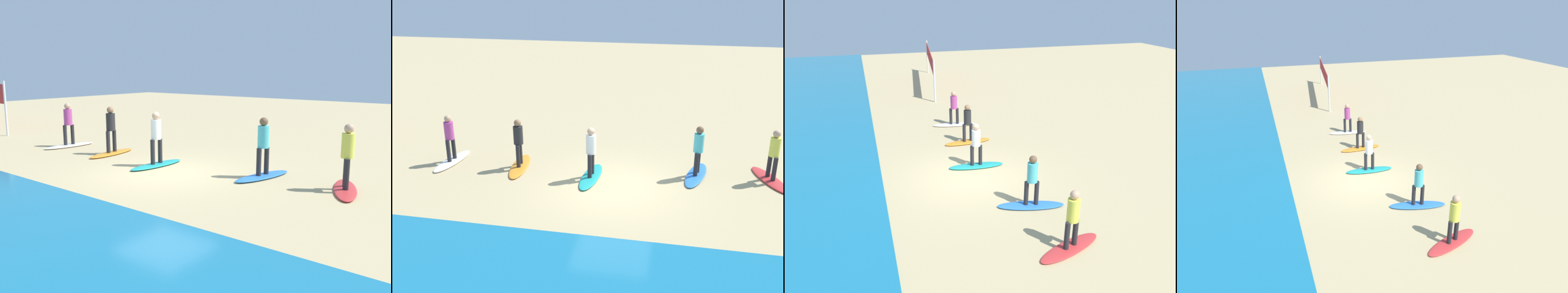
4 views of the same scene
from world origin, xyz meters
TOP-DOWN VIEW (x-y plane):
  - ground_plane at (0.00, 0.00)m, footprint 60.00×60.00m
  - surfboard_red at (-4.88, -1.41)m, footprint 1.27×2.16m
  - surfer_red at (-4.88, -1.41)m, footprint 0.32×0.44m
  - surfboard_blue at (-2.55, -1.32)m, footprint 1.02×2.17m
  - surfer_blue at (-2.55, -1.32)m, footprint 0.32×0.45m
  - surfboard_teal at (0.82, -0.52)m, footprint 0.69×2.13m
  - surfer_teal at (0.82, -0.52)m, footprint 0.32×0.46m
  - surfboard_orange at (3.38, -0.88)m, footprint 0.77×2.15m
  - surfer_orange at (3.38, -0.88)m, footprint 0.32×0.46m
  - surfboard_white at (5.87, -0.86)m, footprint 0.80×2.15m
  - surfer_white at (5.87, -0.86)m, footprint 0.32×0.46m
  - volleyball_net at (14.92, -1.35)m, footprint 9.03×1.23m

SIDE VIEW (x-z plane):
  - ground_plane at x=0.00m, z-range 0.00..0.00m
  - surfboard_red at x=-4.88m, z-range 0.00..0.09m
  - surfboard_blue at x=-2.55m, z-range 0.00..0.09m
  - surfboard_teal at x=0.82m, z-range 0.00..0.09m
  - surfboard_orange at x=3.38m, z-range 0.00..0.09m
  - surfboard_white at x=5.87m, z-range 0.00..0.09m
  - surfer_red at x=-4.88m, z-range 0.22..1.86m
  - surfer_blue at x=-2.55m, z-range 0.22..1.86m
  - surfer_teal at x=0.82m, z-range 0.22..1.86m
  - surfer_orange at x=3.38m, z-range 0.22..1.86m
  - surfer_white at x=5.87m, z-range 0.22..1.86m
  - volleyball_net at x=14.92m, z-range 0.54..3.04m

